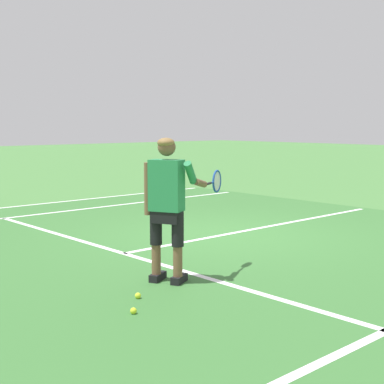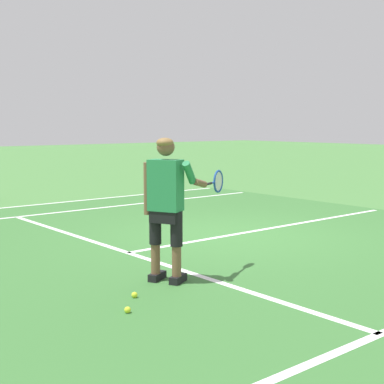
{
  "view_description": "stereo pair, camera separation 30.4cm",
  "coord_description": "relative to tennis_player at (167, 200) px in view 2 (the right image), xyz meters",
  "views": [
    {
      "loc": [
        6.55,
        -6.65,
        1.87
      ],
      "look_at": [
        1.56,
        -2.14,
        1.05
      ],
      "focal_mm": 52.3,
      "sensor_mm": 36.0,
      "label": 1
    },
    {
      "loc": [
        6.75,
        -6.42,
        1.87
      ],
      "look_at": [
        1.56,
        -2.14,
        1.05
      ],
      "focal_mm": 52.3,
      "sensor_mm": 36.0,
      "label": 2
    }
  ],
  "objects": [
    {
      "name": "line_doubles_left",
      "position": [
        -7.05,
        1.71,
        -0.99
      ],
      "size": [
        0.1,
        10.28,
        0.01
      ],
      "primitive_type": "cube",
      "color": "white",
      "rests_on": "ground"
    },
    {
      "name": "court_inner_surface",
      "position": [
        -1.56,
        1.71,
        -0.99
      ],
      "size": [
        10.98,
        10.68,
        0.0
      ],
      "primitive_type": "cube",
      "color": "#387033",
      "rests_on": "ground"
    },
    {
      "name": "line_service",
      "position": [
        -1.56,
        0.45,
        -0.99
      ],
      "size": [
        8.23,
        0.1,
        0.01
      ],
      "primitive_type": "cube",
      "color": "white",
      "rests_on": "ground"
    },
    {
      "name": "ground_plane",
      "position": [
        -1.56,
        2.51,
        -0.99
      ],
      "size": [
        80.0,
        80.0,
        0.0
      ],
      "primitive_type": "plane",
      "color": "#477F3D"
    },
    {
      "name": "tennis_player",
      "position": [
        0.0,
        0.0,
        0.0
      ],
      "size": [
        0.56,
        1.23,
        1.71
      ],
      "color": "black",
      "rests_on": "ground"
    },
    {
      "name": "tennis_ball_near_feet",
      "position": [
        0.64,
        -0.98,
        -0.96
      ],
      "size": [
        0.07,
        0.07,
        0.07
      ],
      "primitive_type": "sphere",
      "color": "#CCE02D",
      "rests_on": "ground"
    },
    {
      "name": "line_centre_service",
      "position": [
        -1.56,
        3.65,
        -0.99
      ],
      "size": [
        0.1,
        6.4,
        0.01
      ],
      "primitive_type": "cube",
      "color": "white",
      "rests_on": "ground"
    },
    {
      "name": "tennis_ball_by_baseline",
      "position": [
        0.27,
        -0.66,
        -0.96
      ],
      "size": [
        0.07,
        0.07,
        0.07
      ],
      "primitive_type": "sphere",
      "color": "#CCE02D",
      "rests_on": "ground"
    },
    {
      "name": "line_singles_left",
      "position": [
        -5.67,
        1.71,
        -0.99
      ],
      "size": [
        0.1,
        10.28,
        0.01
      ],
      "primitive_type": "cube",
      "color": "white",
      "rests_on": "ground"
    }
  ]
}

